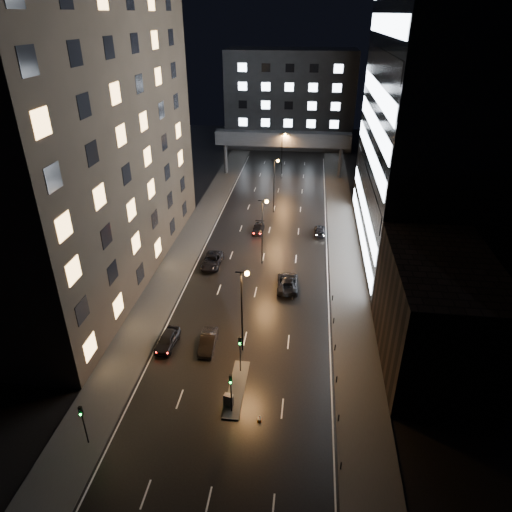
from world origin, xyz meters
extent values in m
plane|color=black|center=(0.00, 40.00, 0.00)|extent=(160.00, 160.00, 0.00)
cube|color=#383533|center=(-12.50, 35.00, 0.07)|extent=(5.00, 110.00, 0.15)
cube|color=#383533|center=(12.50, 35.00, 0.07)|extent=(5.00, 110.00, 0.15)
cube|color=#2D2319|center=(-22.50, 24.00, 20.00)|extent=(15.00, 48.00, 40.00)
cube|color=black|center=(20.00, 9.00, 6.00)|extent=(10.00, 18.00, 12.00)
cube|color=black|center=(25.00, 36.00, 22.50)|extent=(20.00, 36.00, 45.00)
cube|color=#333335|center=(0.00, 98.00, 12.50)|extent=(34.00, 14.00, 25.00)
cube|color=#333335|center=(0.00, 70.00, 8.50)|extent=(30.00, 3.00, 3.00)
cylinder|color=#333335|center=(-13.00, 70.00, 3.50)|extent=(0.80, 0.80, 7.00)
cylinder|color=#333335|center=(13.00, 70.00, 3.50)|extent=(0.80, 0.80, 7.00)
cube|color=#383533|center=(0.30, 2.00, 0.07)|extent=(1.60, 8.00, 0.15)
cylinder|color=black|center=(0.30, 4.50, 1.90)|extent=(0.12, 0.12, 3.50)
cube|color=black|center=(0.30, 4.50, 4.10)|extent=(0.28, 0.22, 0.90)
sphere|color=#0CFF33|center=(0.30, 4.36, 3.82)|extent=(0.18, 0.18, 0.18)
cylinder|color=black|center=(0.30, -1.00, 1.90)|extent=(0.12, 0.12, 3.50)
cube|color=black|center=(0.30, -1.00, 4.10)|extent=(0.28, 0.22, 0.90)
sphere|color=#0CFF33|center=(0.30, -1.14, 3.82)|extent=(0.18, 0.18, 0.18)
cylinder|color=black|center=(-11.50, -6.00, 1.75)|extent=(0.12, 0.12, 3.50)
cube|color=black|center=(-11.50, -6.00, 3.95)|extent=(0.28, 0.22, 0.90)
sphere|color=#0CFF33|center=(-11.50, -6.14, 3.67)|extent=(0.18, 0.18, 0.18)
cylinder|color=black|center=(10.20, -6.00, 0.45)|extent=(0.12, 0.12, 0.90)
cylinder|color=black|center=(10.20, -1.00, 0.45)|extent=(0.12, 0.12, 0.90)
cylinder|color=black|center=(10.20, 4.00, 0.45)|extent=(0.12, 0.12, 0.90)
cylinder|color=black|center=(10.20, 9.00, 0.45)|extent=(0.12, 0.12, 0.90)
cylinder|color=black|center=(10.20, 14.00, 0.45)|extent=(0.12, 0.12, 0.90)
cylinder|color=black|center=(10.20, 19.00, 0.45)|extent=(0.12, 0.12, 0.90)
cylinder|color=black|center=(0.00, 8.00, 5.00)|extent=(0.18, 0.18, 10.00)
cylinder|color=black|center=(0.00, 8.00, 10.00)|extent=(1.20, 0.12, 0.12)
sphere|color=#FF9E38|center=(0.60, 8.00, 9.90)|extent=(0.50, 0.50, 0.50)
cylinder|color=black|center=(0.00, 28.00, 5.00)|extent=(0.18, 0.18, 10.00)
cylinder|color=black|center=(0.00, 28.00, 10.00)|extent=(1.20, 0.12, 0.12)
sphere|color=#FF9E38|center=(0.60, 28.00, 9.90)|extent=(0.50, 0.50, 0.50)
cylinder|color=black|center=(0.00, 48.00, 5.00)|extent=(0.18, 0.18, 10.00)
cylinder|color=black|center=(0.00, 48.00, 10.00)|extent=(1.20, 0.12, 0.12)
sphere|color=#FF9E38|center=(0.60, 48.00, 9.90)|extent=(0.50, 0.50, 0.50)
cylinder|color=black|center=(0.00, 68.00, 5.00)|extent=(0.18, 0.18, 10.00)
cylinder|color=black|center=(0.00, 68.00, 10.00)|extent=(1.20, 0.12, 0.12)
sphere|color=#FF9E38|center=(0.60, 68.00, 9.90)|extent=(0.50, 0.50, 0.50)
imported|color=black|center=(-8.48, 7.73, 0.79)|extent=(2.22, 4.78, 1.59)
imported|color=black|center=(-3.90, 8.04, 0.77)|extent=(1.78, 4.72, 1.54)
imported|color=black|center=(-7.27, 26.51, 0.79)|extent=(2.75, 5.75, 1.58)
imported|color=black|center=(-1.82, 38.88, 0.65)|extent=(1.84, 4.48, 1.30)
imported|color=black|center=(4.18, 21.59, 0.83)|extent=(3.05, 6.08, 1.65)
imported|color=black|center=(8.62, 39.45, 0.66)|extent=(1.92, 4.56, 1.31)
cube|color=#4A4A4C|center=(-0.10, -0.28, 0.78)|extent=(0.97, 0.71, 1.26)
cone|color=#D5470B|center=(3.00, -1.57, 0.23)|extent=(0.48, 0.48, 0.47)
cone|color=orange|center=(3.00, -1.83, 0.25)|extent=(0.50, 0.50, 0.49)
camera|label=1|loc=(6.27, -31.38, 33.18)|focal=32.00mm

